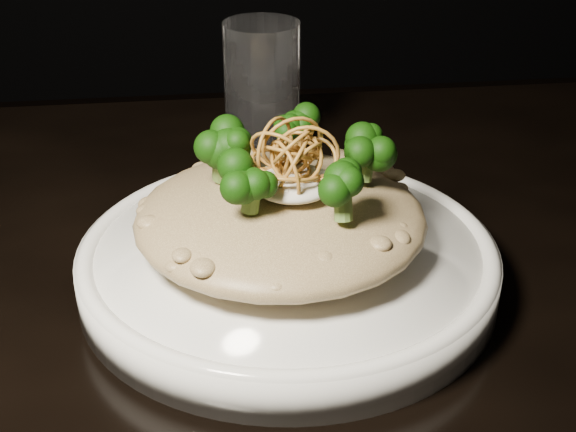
# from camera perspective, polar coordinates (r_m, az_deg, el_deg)

# --- Properties ---
(table) EXTENTS (1.10, 0.80, 0.75)m
(table) POSITION_cam_1_polar(r_m,az_deg,el_deg) (0.62, -7.00, -12.04)
(table) COLOR black
(table) RESTS_ON ground
(plate) EXTENTS (0.30, 0.30, 0.03)m
(plate) POSITION_cam_1_polar(r_m,az_deg,el_deg) (0.58, -0.00, -3.46)
(plate) COLOR white
(plate) RESTS_ON table
(risotto) EXTENTS (0.20, 0.20, 0.04)m
(risotto) POSITION_cam_1_polar(r_m,az_deg,el_deg) (0.56, -0.55, -0.11)
(risotto) COLOR brown
(risotto) RESTS_ON plate
(broccoli) EXTENTS (0.13, 0.13, 0.05)m
(broccoli) POSITION_cam_1_polar(r_m,az_deg,el_deg) (0.54, 0.23, 4.06)
(broccoli) COLOR black
(broccoli) RESTS_ON risotto
(cheese) EXTENTS (0.06, 0.06, 0.02)m
(cheese) POSITION_cam_1_polar(r_m,az_deg,el_deg) (0.54, 0.36, 2.36)
(cheese) COLOR silver
(cheese) RESTS_ON risotto
(shallots) EXTENTS (0.06, 0.06, 0.04)m
(shallots) POSITION_cam_1_polar(r_m,az_deg,el_deg) (0.53, 0.45, 5.17)
(shallots) COLOR olive
(shallots) RESTS_ON cheese
(drinking_glass) EXTENTS (0.09, 0.09, 0.13)m
(drinking_glass) POSITION_cam_1_polar(r_m,az_deg,el_deg) (0.77, -1.85, 9.03)
(drinking_glass) COLOR white
(drinking_glass) RESTS_ON table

